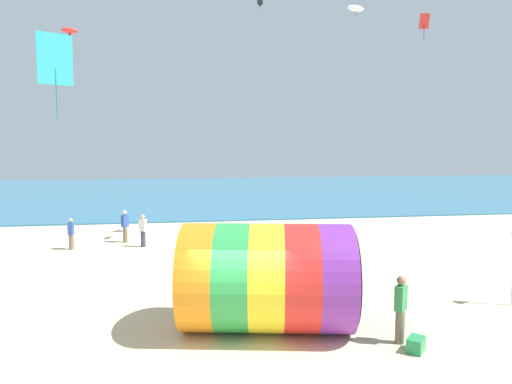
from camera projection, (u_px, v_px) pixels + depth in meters
ground_plane at (239, 345)px, 11.70m from camera, size 120.00×120.00×0.00m
sea at (199, 191)px, 50.17m from camera, size 120.00×40.00×0.10m
giant_inflatable_tube at (268, 277)px, 12.57m from camera, size 5.10×3.76×2.96m
kite_handler at (401, 309)px, 11.74m from camera, size 0.41×0.41×1.78m
kite_black_parafoil at (260, 2)px, 22.70m from camera, size 0.46×0.89×0.44m
kite_white_parafoil at (356, 8)px, 26.54m from camera, size 1.24×0.82×0.64m
kite_red_parafoil at (70, 30)px, 21.01m from camera, size 0.81×0.52×0.41m
kite_red_diamond at (424, 22)px, 23.21m from camera, size 0.51×0.18×1.26m
kite_cyan_diamond at (55, 60)px, 15.73m from camera, size 1.06×0.68×2.94m
bystander_near_water at (71, 234)px, 22.40m from camera, size 0.24×0.37×1.55m
bystander_mid_beach at (143, 230)px, 22.97m from camera, size 0.42×0.37×1.65m
bystander_far_left at (125, 226)px, 24.03m from camera, size 0.39×0.42×1.70m
cooler_box at (416, 345)px, 11.32m from camera, size 0.62×0.63×0.36m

